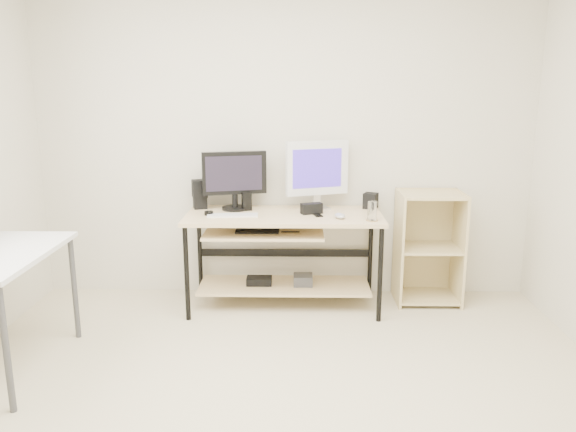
{
  "coord_description": "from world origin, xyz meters",
  "views": [
    {
      "loc": [
        0.1,
        -2.53,
        1.71
      ],
      "look_at": [
        0.04,
        1.3,
        0.82
      ],
      "focal_mm": 35.0,
      "sensor_mm": 36.0,
      "label": 1
    }
  ],
  "objects_px": {
    "black_monitor": "(234,177)",
    "white_imac": "(317,170)",
    "shelf_unit": "(427,246)",
    "audio_controller": "(247,201)",
    "desk": "(281,240)"
  },
  "relations": [
    {
      "from": "desk",
      "to": "shelf_unit",
      "type": "xyz_separation_m",
      "value": [
        1.18,
        0.16,
        -0.09
      ]
    },
    {
      "from": "audio_controller",
      "to": "shelf_unit",
      "type": "bearing_deg",
      "value": -19.1
    },
    {
      "from": "desk",
      "to": "shelf_unit",
      "type": "distance_m",
      "value": 1.19
    },
    {
      "from": "shelf_unit",
      "to": "white_imac",
      "type": "distance_m",
      "value": 1.08
    },
    {
      "from": "shelf_unit",
      "to": "black_monitor",
      "type": "height_order",
      "value": "black_monitor"
    },
    {
      "from": "black_monitor",
      "to": "white_imac",
      "type": "distance_m",
      "value": 0.65
    },
    {
      "from": "shelf_unit",
      "to": "white_imac",
      "type": "bearing_deg",
      "value": 178.46
    },
    {
      "from": "desk",
      "to": "audio_controller",
      "type": "height_order",
      "value": "audio_controller"
    },
    {
      "from": "shelf_unit",
      "to": "audio_controller",
      "type": "distance_m",
      "value": 1.49
    },
    {
      "from": "desk",
      "to": "shelf_unit",
      "type": "relative_size",
      "value": 1.67
    },
    {
      "from": "black_monitor",
      "to": "white_imac",
      "type": "relative_size",
      "value": 0.92
    },
    {
      "from": "black_monitor",
      "to": "audio_controller",
      "type": "relative_size",
      "value": 3.43
    },
    {
      "from": "black_monitor",
      "to": "white_imac",
      "type": "bearing_deg",
      "value": -10.88
    },
    {
      "from": "shelf_unit",
      "to": "black_monitor",
      "type": "distance_m",
      "value": 1.64
    },
    {
      "from": "shelf_unit",
      "to": "audio_controller",
      "type": "xyz_separation_m",
      "value": [
        -1.45,
        -0.04,
        0.37
      ]
    }
  ]
}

